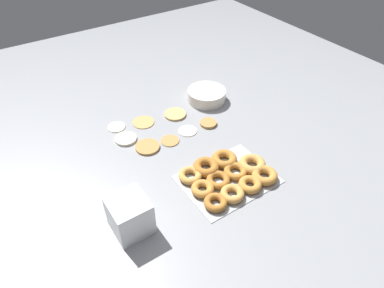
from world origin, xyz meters
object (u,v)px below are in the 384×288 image
pancake_3 (116,127)px  pancake_4 (208,123)px  pancake_5 (188,130)px  container_stack (130,215)px  pancake_7 (143,122)px  donut_tray (228,176)px  pancake_1 (148,147)px  pancake_0 (175,114)px  batter_bowl (207,95)px  pancake_6 (170,140)px  pancake_2 (126,139)px

pancake_3 → pancake_4: bearing=-30.5°
pancake_5 → container_stack: 0.60m
pancake_7 → donut_tray: 0.55m
donut_tray → pancake_1: bearing=117.1°
pancake_7 → pancake_1: bearing=-112.0°
pancake_1 → pancake_7: bearing=68.0°
pancake_0 → pancake_3: 0.30m
donut_tray → batter_bowl: bearing=63.0°
pancake_4 → pancake_6: size_ratio=0.96×
pancake_0 → pancake_1: 0.28m
pancake_7 → donut_tray: bearing=-78.5°
pancake_3 → pancake_5: 0.35m
pancake_5 → batter_bowl: (0.23, 0.17, 0.03)m
pancake_0 → batter_bowl: bearing=6.3°
pancake_2 → pancake_0: bearing=7.9°
pancake_0 → batter_bowl: size_ratio=0.54×
pancake_2 → donut_tray: donut_tray is taller
pancake_6 → donut_tray: donut_tray is taller
pancake_4 → pancake_6: 0.23m
pancake_5 → pancake_7: size_ratio=0.83×
pancake_0 → donut_tray: bearing=-96.2°
pancake_5 → pancake_1: bearing=-179.8°
pancake_3 → batter_bowl: batter_bowl is taller
batter_bowl → donut_tray: bearing=-117.0°
pancake_3 → batter_bowl: size_ratio=0.42×
pancake_1 → pancake_2: 0.12m
pancake_0 → donut_tray: 0.51m
pancake_6 → container_stack: size_ratio=0.62×
pancake_0 → pancake_7: bearing=168.6°
pancake_2 → pancake_6: pancake_2 is taller
pancake_4 → pancake_6: (-0.23, -0.01, -0.00)m
pancake_6 → pancake_7: (-0.04, 0.20, -0.00)m
pancake_3 → donut_tray: (0.24, -0.58, 0.01)m
pancake_1 → pancake_3: pancake_1 is taller
donut_tray → container_stack: 0.44m
pancake_4 → container_stack: (-0.59, -0.35, 0.06)m
pancake_4 → donut_tray: 0.38m
pancake_4 → batter_bowl: 0.22m
pancake_5 → donut_tray: donut_tray is taller
batter_bowl → container_stack: (-0.71, -0.53, 0.04)m
pancake_6 → donut_tray: (0.07, -0.34, 0.01)m
donut_tray → container_stack: bearing=179.7°
donut_tray → pancake_2: bearing=117.3°
pancake_6 → pancake_1: bearing=171.8°
container_stack → pancake_2: bearing=67.1°
pancake_3 → pancake_7: pancake_3 is taller
pancake_1 → pancake_7: 0.20m
pancake_0 → container_stack: container_stack is taller
pancake_2 → batter_bowl: 0.52m
pancake_4 → batter_bowl: size_ratio=0.40×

